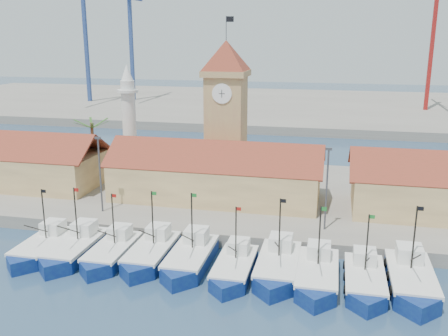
% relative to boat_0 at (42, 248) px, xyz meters
% --- Properties ---
extents(ground, '(400.00, 400.00, 0.00)m').
position_rel_boat_0_xyz_m(ground, '(14.07, -2.32, -0.74)').
color(ground, navy).
rests_on(ground, ground).
extents(quay, '(140.00, 32.00, 1.50)m').
position_rel_boat_0_xyz_m(quay, '(14.07, 21.68, 0.01)').
color(quay, gray).
rests_on(quay, ground).
extents(terminal, '(240.00, 80.00, 2.00)m').
position_rel_boat_0_xyz_m(terminal, '(14.07, 107.68, 0.26)').
color(terminal, gray).
rests_on(terminal, ground).
extents(boat_0, '(3.47, 9.50, 7.19)m').
position_rel_boat_0_xyz_m(boat_0, '(0.00, 0.00, 0.00)').
color(boat_0, navy).
rests_on(boat_0, ground).
extents(boat_1, '(3.63, 9.93, 7.52)m').
position_rel_boat_0_xyz_m(boat_1, '(3.45, 0.24, 0.03)').
color(boat_1, navy).
rests_on(boat_1, ground).
extents(boat_2, '(3.44, 9.42, 7.13)m').
position_rel_boat_0_xyz_m(boat_2, '(7.47, 0.36, -0.01)').
color(boat_2, navy).
rests_on(boat_2, ground).
extents(boat_3, '(3.61, 9.89, 7.48)m').
position_rel_boat_0_xyz_m(boat_3, '(11.40, 0.95, 0.03)').
color(boat_3, navy).
rests_on(boat_3, ground).
extents(boat_4, '(3.70, 10.14, 7.67)m').
position_rel_boat_0_xyz_m(boat_4, '(15.53, 0.69, 0.05)').
color(boat_4, navy).
rests_on(boat_4, ground).
extents(boat_5, '(3.36, 9.21, 6.97)m').
position_rel_boat_0_xyz_m(boat_5, '(20.10, -0.30, -0.02)').
color(boat_5, navy).
rests_on(boat_5, ground).
extents(boat_6, '(3.73, 10.22, 7.73)m').
position_rel_boat_0_xyz_m(boat_6, '(24.05, 0.72, 0.06)').
color(boat_6, navy).
rests_on(boat_6, ground).
extents(boat_7, '(3.65, 9.99, 7.56)m').
position_rel_boat_0_xyz_m(boat_7, '(27.74, -0.20, 0.04)').
color(boat_7, navy).
rests_on(boat_7, ground).
extents(boat_8, '(3.45, 9.46, 7.15)m').
position_rel_boat_0_xyz_m(boat_8, '(31.89, -0.23, -0.00)').
color(boat_8, navy).
rests_on(boat_8, ground).
extents(boat_9, '(3.85, 10.56, 7.99)m').
position_rel_boat_0_xyz_m(boat_9, '(35.89, 0.52, 0.08)').
color(boat_9, navy).
rests_on(boat_9, ground).
extents(hall_center, '(27.04, 10.13, 7.61)m').
position_rel_boat_0_xyz_m(hall_center, '(14.07, 17.68, 3.24)').
color(hall_center, '#E7C57F').
rests_on(hall_center, quay).
extents(clock_tower, '(5.80, 5.80, 22.70)m').
position_rel_boat_0_xyz_m(clock_tower, '(14.07, 23.67, 11.22)').
color(clock_tower, tan).
rests_on(clock_tower, quay).
extents(minaret, '(3.00, 3.00, 16.30)m').
position_rel_boat_0_xyz_m(minaret, '(-0.93, 25.68, 8.99)').
color(minaret, silver).
rests_on(minaret, quay).
extents(palm_tree, '(5.60, 5.03, 8.39)m').
position_rel_boat_0_xyz_m(palm_tree, '(-5.93, 23.68, 5.50)').
color(palm_tree, brown).
rests_on(palm_tree, quay).
extents(lamp_posts, '(80.70, 0.25, 9.03)m').
position_rel_boat_0_xyz_m(lamp_posts, '(14.57, 9.68, 5.73)').
color(lamp_posts, '#3F3F44').
rests_on(lamp_posts, quay).
extents(crane_blue_far, '(1.00, 37.80, 43.03)m').
position_rel_boat_0_xyz_m(crane_blue_far, '(-45.82, 97.51, 25.55)').
color(crane_blue_far, navy).
rests_on(crane_blue_far, terminal).
extents(crane_blue_near, '(1.00, 30.53, 38.44)m').
position_rel_boat_0_xyz_m(crane_blue_near, '(-33.84, 104.48, 22.42)').
color(crane_blue_near, navy).
rests_on(crane_blue_near, terminal).
extents(crane_red_right, '(1.00, 31.49, 43.40)m').
position_rel_boat_0_xyz_m(crane_red_right, '(52.52, 101.47, 25.24)').
color(crane_red_right, maroon).
rests_on(crane_red_right, terminal).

